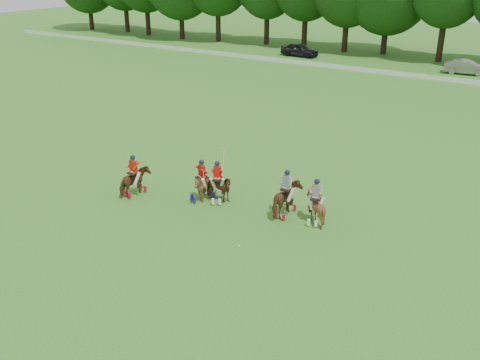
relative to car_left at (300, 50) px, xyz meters
The scene contains 10 objects.
ground 45.02m from the car_left, 70.78° to the right, with size 180.00×180.00×0.00m, color #2C7120.
boundary_rail 15.49m from the car_left, 16.89° to the right, with size 120.00×0.10×0.44m, color white.
car_left is the anchor object (origin of this frame).
car_mid 18.89m from the car_left, ahead, with size 1.51×4.33×1.43m, color gray.
polo_red_a 41.54m from the car_left, 74.59° to the right, with size 1.07×1.74×2.15m.
polo_red_b 41.22m from the car_left, 68.66° to the right, with size 1.77×1.68×2.67m.
polo_red_c 41.25m from the car_left, 69.74° to the right, with size 1.61×1.67×2.15m.
polo_stripe_a 42.22m from the car_left, 63.92° to the right, with size 1.17×1.89×2.29m.
polo_stripe_b 42.80m from the car_left, 62.12° to the right, with size 1.39×1.50×2.15m.
polo_ball 45.43m from the car_left, 66.23° to the right, with size 0.09×0.09×0.09m, color white.
Camera 1 is at (14.10, -15.46, 11.35)m, focal length 40.00 mm.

